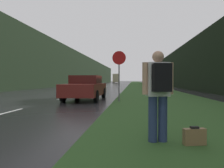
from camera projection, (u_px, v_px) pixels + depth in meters
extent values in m
cube|color=#2D5123|center=(142.00, 86.00, 40.28)|extent=(6.00, 240.00, 0.02)
cube|color=silver|center=(65.00, 97.00, 13.99)|extent=(0.12, 3.00, 0.01)
cube|color=silver|center=(88.00, 92.00, 20.95)|extent=(0.12, 3.00, 0.01)
cube|color=silver|center=(99.00, 89.00, 27.91)|extent=(0.12, 3.00, 0.01)
cube|color=silver|center=(106.00, 87.00, 34.87)|extent=(0.12, 3.00, 0.01)
cube|color=black|center=(78.00, 69.00, 51.83)|extent=(2.00, 140.00, 8.21)
cube|color=black|center=(165.00, 73.00, 49.53)|extent=(2.00, 140.00, 6.12)
cylinder|color=slate|center=(119.00, 83.00, 11.20)|extent=(0.07, 0.07, 2.09)
cylinder|color=#B71414|center=(119.00, 58.00, 11.17)|extent=(0.76, 0.02, 0.76)
cylinder|color=navy|center=(153.00, 119.00, 3.89)|extent=(0.17, 0.17, 0.91)
cylinder|color=navy|center=(163.00, 119.00, 3.91)|extent=(0.17, 0.17, 0.91)
cube|color=white|center=(158.00, 79.00, 3.88)|extent=(0.46, 0.32, 0.65)
sphere|color=tan|center=(158.00, 57.00, 3.87)|extent=(0.23, 0.23, 0.23)
cylinder|color=tan|center=(145.00, 78.00, 3.85)|extent=(0.10, 0.10, 0.62)
cylinder|color=tan|center=(171.00, 78.00, 3.91)|extent=(0.10, 0.10, 0.62)
cube|color=black|center=(162.00, 78.00, 3.67)|extent=(0.37, 0.25, 0.52)
cube|color=olive|center=(194.00, 137.00, 3.69)|extent=(0.43, 0.21, 0.32)
cube|color=black|center=(195.00, 127.00, 3.69)|extent=(0.16, 0.11, 0.04)
cube|color=maroon|center=(85.00, 89.00, 12.28)|extent=(1.95, 4.52, 0.69)
cube|color=#40120F|center=(86.00, 80.00, 12.50)|extent=(1.66, 2.03, 0.50)
cylinder|color=black|center=(96.00, 96.00, 10.80)|extent=(0.20, 0.68, 0.68)
cylinder|color=black|center=(63.00, 96.00, 11.00)|extent=(0.20, 0.68, 0.68)
cylinder|color=black|center=(104.00, 93.00, 13.59)|extent=(0.20, 0.68, 0.68)
cylinder|color=black|center=(77.00, 93.00, 13.78)|extent=(0.20, 0.68, 0.68)
cube|color=#6E684F|center=(117.00, 79.00, 81.01)|extent=(2.11, 2.32, 2.40)
cube|color=tan|center=(116.00, 78.00, 77.55)|extent=(2.22, 4.63, 3.20)
cylinder|color=black|center=(114.00, 82.00, 80.91)|extent=(0.28, 0.90, 0.90)
cylinder|color=black|center=(119.00, 82.00, 80.69)|extent=(0.28, 0.90, 0.90)
cylinder|color=black|center=(113.00, 82.00, 76.54)|extent=(0.28, 0.90, 0.90)
cylinder|color=black|center=(119.00, 82.00, 76.32)|extent=(0.28, 0.90, 0.90)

